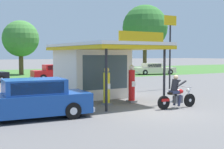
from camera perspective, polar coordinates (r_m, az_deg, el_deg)
The scene contains 13 objects.
ground_plane at distance 13.86m, azimuth 8.90°, elevation -6.87°, with size 300.00×300.00×0.00m, color #5B5959.
grass_verge_strip at distance 41.46m, azimuth -18.66°, elevation 0.04°, with size 120.00×24.00×0.01m, color #3D6B2D.
service_station_kiosk at distance 18.28m, azimuth -3.36°, elevation 1.46°, with size 4.25×7.19×3.59m.
gas_pump_nearside at distance 15.50m, azimuth -1.00°, elevation -2.46°, with size 0.44×0.44×1.90m.
gas_pump_offside at distance 16.31m, azimuth 3.68°, elevation -2.00°, with size 0.44×0.44×1.99m.
motorcycle_with_rider at distance 14.84m, azimuth 11.87°, elevation -3.64°, with size 2.22×0.70×1.58m.
featured_classic_sedan at distance 12.60m, azimuth -15.95°, elevation -4.71°, with size 5.64×2.33×1.57m.
parked_car_back_row_left at distance 36.28m, azimuth -0.12°, elevation 0.81°, with size 5.05×2.28×1.50m.
parked_car_back_row_far_right at distance 39.56m, azimuth 7.85°, elevation 0.98°, with size 5.60×2.88×1.44m.
parked_car_back_row_far_left at distance 31.11m, azimuth -10.01°, elevation 0.29°, with size 5.57×2.22×1.54m.
tree_oak_centre at distance 40.31m, azimuth -16.61°, elevation 6.27°, with size 4.55×4.55×6.82m.
tree_oak_left at distance 47.88m, azimuth 6.06°, elevation 8.54°, with size 6.93×6.93×10.15m.
roadside_pole_sign at distance 22.94m, azimuth 10.75°, elevation 6.36°, with size 1.10×0.12×5.36m.
Camera 1 is at (-8.73, -10.46, 2.54)m, focal length 49.22 mm.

